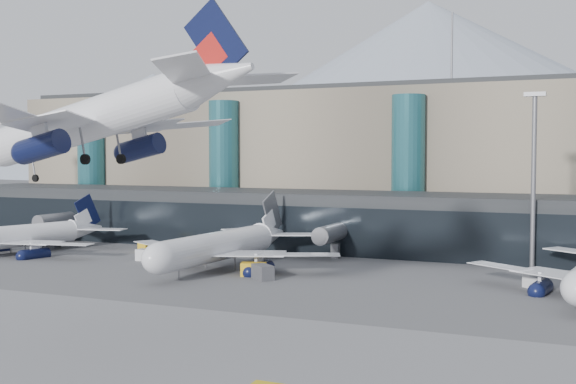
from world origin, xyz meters
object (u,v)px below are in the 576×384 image
Objects in this scene: lightmast_mid at (534,170)px; veh_h at (253,269)px; veh_g at (534,282)px; veh_f at (51,242)px; hero_jet at (114,104)px; veh_c at (263,272)px; veh_b at (146,246)px; veh_a at (147,255)px; jet_parked_left at (30,229)px; jet_parked_mid at (230,236)px.

veh_h is at bearing -147.81° from lightmast_mid.
veh_g is at bearing -7.99° from veh_h.
veh_g is (1.60, -15.68, -13.66)m from lightmast_mid.
veh_f reaches higher than veh_h.
hero_jet is 72.14m from veh_f.
veh_c is 2.91m from veh_h.
veh_a is at bearing -143.23° from veh_b.
hero_jet reaches higher than jet_parked_left.
veh_b is at bearing -174.91° from lightmast_mid.
hero_jet reaches higher than veh_c.
lightmast_mid is at bearing 136.56° from veh_g.
jet_parked_left reaches higher than veh_b.
veh_a is at bearing 93.72° from jet_parked_mid.
veh_g is at bearing -84.16° from lightmast_mid.
lightmast_mid is 45.28m from jet_parked_mid.
hero_jet is 12.52× the size of veh_g.
hero_jet is at bearing -145.78° from veh_b.
jet_parked_mid is 39.30m from veh_f.
veh_b is (-63.06, -5.61, -13.62)m from lightmast_mid.
jet_parked_mid reaches higher than veh_h.
jet_parked_mid is 12.73m from veh_c.
jet_parked_mid is at bearing 178.98° from veh_c.
jet_parked_left is at bearing 145.12° from hero_jet.
jet_parked_mid is (-41.39, -15.48, -9.86)m from lightmast_mid.
veh_g is at bearing 0.01° from veh_a.
veh_g is 36.53m from veh_h.
hero_jet is at bearing -117.43° from lightmast_mid.
veh_a is at bearing -125.95° from veh_f.
hero_jet reaches higher than veh_h.
veh_f reaches higher than veh_g.
veh_a is at bearing -164.67° from lightmast_mid.
veh_g is at bearing -86.28° from jet_parked_mid.
lightmast_mid is at bearing -83.04° from veh_b.
veh_c is 1.04× the size of veh_h.
veh_c is at bearing -118.19° from veh_b.
veh_g is at bearing -74.88° from jet_parked_left.
hero_jet reaches higher than veh_b.
veh_c is at bearing -126.97° from jet_parked_mid.
jet_parked_mid is at bearing 0.01° from veh_a.
veh_g is (81.74, -5.75, -0.33)m from veh_f.
lightmast_mid is 42.04m from veh_c.
jet_parked_mid is at bearing -139.54° from veh_g.
veh_h is at bearing 102.52° from hero_jet.
lightmast_mid is 42.86m from veh_h.
lightmast_mid is 81.65m from jet_parked_left.
hero_jet is (-30.01, -57.82, 6.64)m from lightmast_mid.
jet_parked_mid is at bearing -121.20° from veh_f.
jet_parked_mid reaches higher than veh_f.
hero_jet is 0.87× the size of jet_parked_mid.
veh_a is at bearing -158.62° from veh_c.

